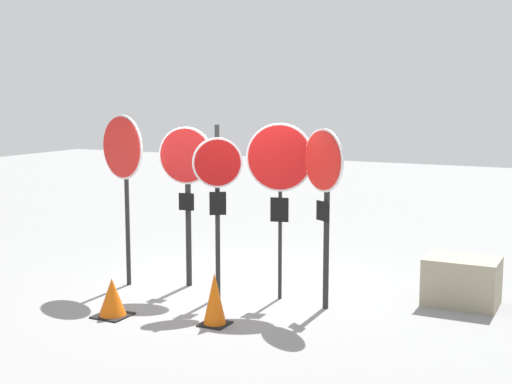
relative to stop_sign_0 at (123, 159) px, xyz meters
name	(u,v)px	position (x,y,z in m)	size (l,w,h in m)	color
ground_plane	(233,292)	(1.62, 0.37, -1.89)	(40.00, 40.00, 0.00)	gray
stop_sign_0	(123,159)	(0.00, 0.00, 0.00)	(0.91, 0.31, 2.54)	black
stop_sign_1	(186,175)	(0.86, 0.36, -0.23)	(0.83, 0.20, 2.37)	black
stop_sign_2	(218,181)	(1.59, -0.01, -0.24)	(0.59, 0.41, 2.43)	black
stop_sign_3	(280,167)	(2.36, 0.35, -0.04)	(0.91, 0.25, 2.45)	black
stop_sign_4	(324,181)	(3.06, 0.22, -0.18)	(0.71, 0.47, 2.40)	black
traffic_cone_0	(112,298)	(0.76, -1.30, -1.65)	(0.43, 0.43, 0.50)	black
traffic_cone_1	(215,299)	(2.11, -1.00, -1.57)	(0.34, 0.34, 0.66)	black
storage_crate	(462,281)	(4.66, 1.27, -1.57)	(0.97, 0.71, 0.64)	#9E937A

